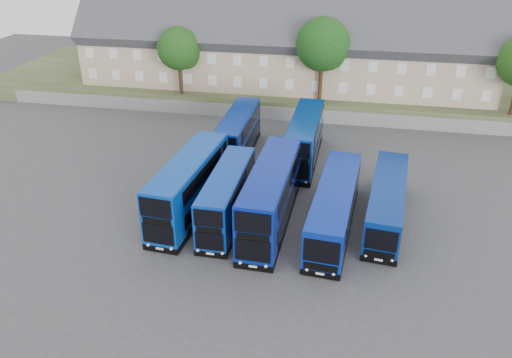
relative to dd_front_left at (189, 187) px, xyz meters
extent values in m
plane|color=#424246|center=(6.06, -3.02, -2.19)|extent=(120.00, 120.00, 0.00)
cube|color=slate|center=(6.06, 20.98, -1.44)|extent=(70.00, 0.40, 1.50)
cube|color=#3D4A2A|center=(6.06, 30.98, -1.19)|extent=(80.00, 20.00, 2.00)
cube|color=tan|center=(-17.94, 26.98, 2.81)|extent=(6.00, 8.00, 6.00)
cube|color=#3C3C41|center=(-17.94, 26.98, 5.81)|extent=(6.00, 10.40, 10.40)
cube|color=tan|center=(-11.94, 26.98, 2.81)|extent=(6.00, 8.00, 6.00)
cube|color=#3C3C41|center=(-11.94, 26.98, 5.81)|extent=(6.00, 10.40, 10.40)
cube|color=tan|center=(-5.94, 26.98, 2.81)|extent=(6.00, 8.00, 6.00)
cube|color=#3C3C41|center=(-5.94, 26.98, 5.81)|extent=(6.00, 10.40, 10.40)
cube|color=brown|center=(-4.44, 26.98, 9.65)|extent=(0.60, 0.90, 1.40)
cube|color=tan|center=(0.06, 26.98, 2.81)|extent=(6.00, 8.00, 6.00)
cube|color=#3C3C41|center=(0.06, 26.98, 5.81)|extent=(6.00, 10.40, 10.40)
cube|color=brown|center=(1.56, 26.98, 9.65)|extent=(0.60, 0.90, 1.40)
cube|color=tan|center=(6.06, 26.98, 2.81)|extent=(6.00, 8.00, 6.00)
cube|color=#3C3C41|center=(6.06, 26.98, 5.81)|extent=(6.00, 10.40, 10.40)
cube|color=brown|center=(7.56, 26.98, 9.65)|extent=(0.60, 0.90, 1.40)
cube|color=tan|center=(12.06, 26.98, 2.81)|extent=(6.00, 8.00, 6.00)
cube|color=#3C3C41|center=(12.06, 26.98, 5.81)|extent=(6.00, 10.40, 10.40)
cube|color=brown|center=(13.56, 26.98, 9.65)|extent=(0.60, 0.90, 1.40)
cube|color=tan|center=(18.06, 26.98, 2.81)|extent=(6.00, 8.00, 6.00)
cube|color=#3C3C41|center=(18.06, 26.98, 5.81)|extent=(6.00, 10.40, 10.40)
cube|color=brown|center=(19.56, 26.98, 9.65)|extent=(0.60, 0.90, 1.40)
cube|color=tan|center=(24.06, 26.98, 2.81)|extent=(6.00, 8.00, 6.00)
cube|color=#3C3C41|center=(24.06, 26.98, 5.81)|extent=(6.00, 10.40, 10.40)
cube|color=brown|center=(25.56, 26.98, 9.65)|extent=(0.60, 0.90, 1.40)
cube|color=#093CA6|center=(0.00, 0.02, 0.21)|extent=(3.41, 11.32, 4.11)
cube|color=black|center=(0.00, 0.02, -1.89)|extent=(3.46, 11.36, 0.45)
cube|color=black|center=(-0.44, -5.57, -0.62)|extent=(2.23, 0.24, 1.52)
cube|color=black|center=(-0.44, -5.57, 1.41)|extent=(2.23, 0.24, 1.42)
cylinder|color=black|center=(-1.38, -3.25, -1.69)|extent=(0.38, 1.02, 1.00)
cube|color=#0833A3|center=(3.09, -0.52, -0.05)|extent=(2.26, 9.82, 3.57)
cube|color=black|center=(3.09, -0.52, -1.89)|extent=(2.30, 9.86, 0.45)
cube|color=black|center=(3.08, -5.46, -0.81)|extent=(1.93, 0.07, 1.34)
cube|color=black|center=(3.08, -5.46, 0.97)|extent=(1.93, 0.07, 1.25)
cylinder|color=black|center=(2.12, -3.23, -1.69)|extent=(0.30, 1.00, 1.00)
cube|color=#071D8E|center=(6.34, -0.48, 0.29)|extent=(2.97, 11.59, 4.26)
cube|color=black|center=(6.34, -0.48, -1.89)|extent=(3.01, 11.63, 0.45)
cube|color=black|center=(6.16, -6.27, -0.57)|extent=(2.32, 0.13, 1.57)
cube|color=black|center=(6.16, -6.27, 1.52)|extent=(2.32, 0.13, 1.47)
cylinder|color=black|center=(5.07, -4.00, -1.69)|extent=(0.33, 1.01, 1.00)
cube|color=#082A94|center=(1.32, 11.03, 0.02)|extent=(2.35, 10.18, 3.72)
cube|color=black|center=(1.32, 11.03, -1.89)|extent=(2.39, 10.22, 0.45)
cube|color=black|center=(1.31, 5.91, -0.76)|extent=(2.01, 0.07, 1.39)
cube|color=black|center=(1.31, 5.91, 1.09)|extent=(2.01, 0.07, 1.30)
cylinder|color=black|center=(0.31, 8.14, -1.69)|extent=(0.30, 1.00, 1.00)
cube|color=#08369A|center=(7.62, 10.93, 0.12)|extent=(2.65, 10.74, 3.93)
cube|color=black|center=(7.62, 10.93, -1.89)|extent=(2.69, 10.78, 0.45)
cube|color=black|center=(7.51, 5.56, -0.68)|extent=(2.13, 0.10, 1.46)
cube|color=black|center=(7.51, 5.56, 1.26)|extent=(2.13, 0.10, 1.36)
cylinder|color=black|center=(6.49, 7.81, -1.69)|extent=(0.32, 1.01, 1.00)
cube|color=#082397|center=(10.95, -0.05, -0.33)|extent=(3.52, 12.42, 3.02)
cube|color=black|center=(10.95, -0.05, -1.89)|extent=(3.56, 12.46, 0.45)
cube|color=black|center=(10.47, -6.18, -0.10)|extent=(2.25, 0.24, 1.63)
cylinder|color=black|center=(9.52, -3.87, -1.69)|extent=(0.38, 1.02, 1.00)
cube|color=navy|center=(14.73, 1.67, -0.45)|extent=(3.55, 11.57, 2.78)
cube|color=black|center=(14.73, 1.67, -1.89)|extent=(3.59, 11.61, 0.45)
cube|color=black|center=(14.14, -4.02, -0.25)|extent=(2.07, 0.28, 1.52)
cylinder|color=black|center=(13.34, -1.69, -1.69)|extent=(0.40, 1.03, 1.00)
cylinder|color=#382314|center=(-7.94, 21.98, 1.68)|extent=(0.44, 0.44, 3.75)
sphere|color=#16330D|center=(-7.94, 21.98, 5.06)|extent=(4.80, 4.80, 4.80)
sphere|color=#16330D|center=(-7.34, 22.38, 4.31)|extent=(3.30, 3.30, 3.30)
cylinder|color=#382314|center=(8.06, 22.48, 2.06)|extent=(0.44, 0.44, 4.50)
sphere|color=#10380F|center=(8.06, 22.48, 6.11)|extent=(5.76, 5.76, 5.76)
sphere|color=#10380F|center=(8.66, 22.88, 5.21)|extent=(3.96, 3.96, 3.96)
camera|label=1|loc=(11.25, -31.51, 18.22)|focal=35.00mm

